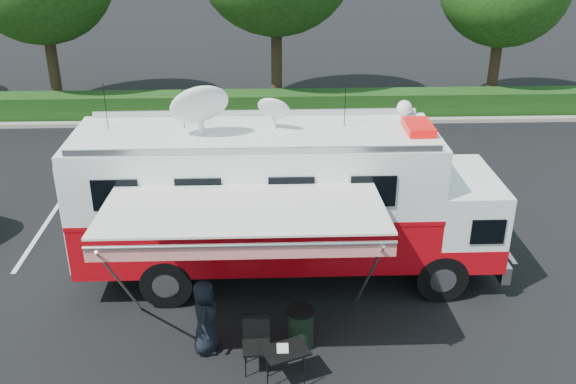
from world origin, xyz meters
name	(u,v)px	position (x,y,z in m)	size (l,w,h in m)	color
ground_plane	(289,274)	(0.00, 0.00, 0.00)	(120.00, 120.00, 0.00)	black
stall_lines	(267,217)	(-0.50, 3.00, 0.00)	(24.12, 5.50, 0.01)	silver
command_truck	(285,200)	(-0.08, 0.00, 1.93)	(9.39, 2.58, 4.51)	black
awning	(243,216)	(-0.92, -2.68, 2.90)	(5.12, 2.65, 3.09)	silver
person	(207,350)	(-1.70, -2.71, 0.00)	(0.76, 0.49, 1.55)	black
folding_table	(285,352)	(-0.20, -3.63, 0.64)	(0.96, 0.82, 0.69)	black
folding_chair	(256,337)	(-0.73, -3.20, 0.64)	(0.53, 0.55, 1.08)	black
trash_bin	(301,327)	(0.13, -2.63, 0.42)	(0.55, 0.55, 0.83)	black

